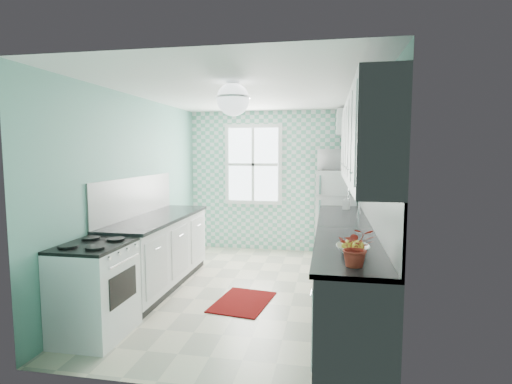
% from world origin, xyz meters
% --- Properties ---
extents(floor, '(3.00, 4.40, 0.02)m').
position_xyz_m(floor, '(0.00, 0.00, -0.01)').
color(floor, beige).
rests_on(floor, ground).
extents(ceiling, '(3.00, 4.40, 0.02)m').
position_xyz_m(ceiling, '(0.00, 0.00, 2.51)').
color(ceiling, white).
rests_on(ceiling, wall_back).
extents(wall_back, '(3.00, 0.02, 2.50)m').
position_xyz_m(wall_back, '(0.00, 2.21, 1.25)').
color(wall_back, '#64A393').
rests_on(wall_back, floor).
extents(wall_front, '(3.00, 0.02, 2.50)m').
position_xyz_m(wall_front, '(0.00, -2.21, 1.25)').
color(wall_front, '#64A393').
rests_on(wall_front, floor).
extents(wall_left, '(0.02, 4.40, 2.50)m').
position_xyz_m(wall_left, '(-1.51, 0.00, 1.25)').
color(wall_left, '#64A393').
rests_on(wall_left, floor).
extents(wall_right, '(0.02, 4.40, 2.50)m').
position_xyz_m(wall_right, '(1.51, 0.00, 1.25)').
color(wall_right, '#64A393').
rests_on(wall_right, floor).
extents(accent_wall, '(3.00, 0.01, 2.50)m').
position_xyz_m(accent_wall, '(0.00, 2.19, 1.25)').
color(accent_wall, '#69BC9D').
rests_on(accent_wall, wall_back).
extents(window, '(1.04, 0.05, 1.44)m').
position_xyz_m(window, '(-0.35, 2.16, 1.55)').
color(window, white).
rests_on(window, wall_back).
extents(backsplash_right, '(0.02, 3.60, 0.51)m').
position_xyz_m(backsplash_right, '(1.49, -0.40, 1.20)').
color(backsplash_right, white).
rests_on(backsplash_right, wall_right).
extents(backsplash_left, '(0.02, 2.15, 0.51)m').
position_xyz_m(backsplash_left, '(-1.49, -0.07, 1.20)').
color(backsplash_left, white).
rests_on(backsplash_left, wall_left).
extents(upper_cabinets_right, '(0.33, 3.20, 0.90)m').
position_xyz_m(upper_cabinets_right, '(1.33, -0.60, 1.90)').
color(upper_cabinets_right, silver).
rests_on(upper_cabinets_right, wall_right).
extents(upper_cabinet_fridge, '(0.40, 0.74, 0.40)m').
position_xyz_m(upper_cabinet_fridge, '(1.30, 1.83, 2.25)').
color(upper_cabinet_fridge, silver).
rests_on(upper_cabinet_fridge, wall_right).
extents(ceiling_light, '(0.34, 0.34, 0.35)m').
position_xyz_m(ceiling_light, '(0.00, -0.80, 2.32)').
color(ceiling_light, silver).
rests_on(ceiling_light, ceiling).
extents(base_cabinets_right, '(0.60, 3.60, 0.90)m').
position_xyz_m(base_cabinets_right, '(1.20, -0.40, 0.45)').
color(base_cabinets_right, white).
rests_on(base_cabinets_right, floor).
extents(countertop_right, '(0.63, 3.60, 0.04)m').
position_xyz_m(countertop_right, '(1.19, -0.40, 0.92)').
color(countertop_right, black).
rests_on(countertop_right, base_cabinets_right).
extents(base_cabinets_left, '(0.60, 2.15, 0.90)m').
position_xyz_m(base_cabinets_left, '(-1.20, -0.07, 0.45)').
color(base_cabinets_left, white).
rests_on(base_cabinets_left, floor).
extents(countertop_left, '(0.63, 2.15, 0.04)m').
position_xyz_m(countertop_left, '(-1.19, -0.07, 0.92)').
color(countertop_left, black).
rests_on(countertop_left, base_cabinets_left).
extents(fridge, '(0.64, 0.64, 1.48)m').
position_xyz_m(fridge, '(1.11, 1.81, 0.74)').
color(fridge, white).
rests_on(fridge, floor).
extents(stove, '(0.59, 0.74, 0.89)m').
position_xyz_m(stove, '(-1.20, -1.52, 0.47)').
color(stove, silver).
rests_on(stove, floor).
extents(sink, '(0.55, 0.46, 0.53)m').
position_xyz_m(sink, '(1.20, 0.53, 0.93)').
color(sink, silver).
rests_on(sink, countertop_right).
extents(rug, '(0.71, 0.93, 0.01)m').
position_xyz_m(rug, '(0.01, -0.43, 0.01)').
color(rug, maroon).
rests_on(rug, floor).
extents(dish_towel, '(0.04, 0.27, 0.41)m').
position_xyz_m(dish_towel, '(0.89, 0.45, 0.48)').
color(dish_towel, '#57A38D').
rests_on(dish_towel, base_cabinets_right).
extents(fruit_bowl, '(0.28, 0.28, 0.07)m').
position_xyz_m(fruit_bowl, '(1.20, -1.56, 0.97)').
color(fruit_bowl, silver).
rests_on(fruit_bowl, countertop_right).
extents(potted_plant, '(0.27, 0.24, 0.29)m').
position_xyz_m(potted_plant, '(1.20, -1.95, 1.09)').
color(potted_plant, '#9F2013').
rests_on(potted_plant, countertop_right).
extents(soap_bottle, '(0.12, 0.12, 0.21)m').
position_xyz_m(soap_bottle, '(1.25, 1.01, 1.04)').
color(soap_bottle, '#9EB3BF').
rests_on(soap_bottle, countertop_right).
extents(microwave, '(0.63, 0.44, 0.34)m').
position_xyz_m(microwave, '(1.11, 1.81, 1.65)').
color(microwave, white).
rests_on(microwave, fridge).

